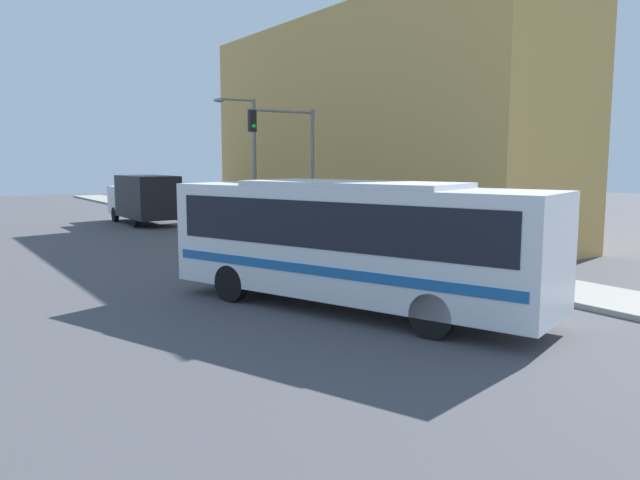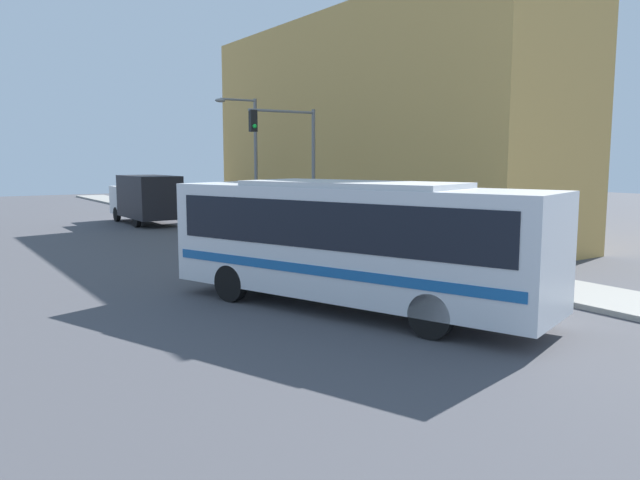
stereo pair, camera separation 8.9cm
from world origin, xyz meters
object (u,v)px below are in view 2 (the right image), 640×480
Objects in this scene: city_bus at (352,237)px; street_lamp at (251,153)px; parking_meter at (333,228)px; pedestrian_near_corner at (384,229)px; delivery_truck at (145,197)px; traffic_light_pole at (293,153)px; fire_hydrant at (402,250)px.

city_bus is 17.67m from street_lamp.
pedestrian_near_corner reaches higher than parking_meter.
parking_meter is (3.16, -15.55, -0.65)m from delivery_truck.
city_bus is 12.05m from traffic_light_pole.
street_lamp reaches higher than delivery_truck.
city_bus is 1.52× the size of delivery_truck.
city_bus is 8.97× the size of parking_meter.
traffic_light_pole is (2.26, -13.76, 2.58)m from delivery_truck.
traffic_light_pole reaches higher than fire_hydrant.
fire_hydrant is at bearing -89.74° from street_lamp.
street_lamp is at bearing 51.26° from city_bus.
parking_meter is 8.23m from street_lamp.
parking_meter is (0.00, 4.51, 0.40)m from fire_hydrant.
fire_hydrant is 0.14× the size of traffic_light_pole.
city_bus reaches higher than parking_meter.
traffic_light_pole reaches higher than delivery_truck.
delivery_truck is 8.97m from street_lamp.
street_lamp is (0.85, 5.76, 0.04)m from traffic_light_pole.
delivery_truck is 4.05× the size of pedestrian_near_corner.
traffic_light_pole is 5.31m from pedestrian_near_corner.
pedestrian_near_corner is (2.09, -3.73, -3.15)m from traffic_light_pole.
parking_meter is at bearing -89.59° from street_lamp.
fire_hydrant is 0.47× the size of pedestrian_near_corner.
delivery_truck is 14.18m from traffic_light_pole.
traffic_light_pole is (-0.90, 6.30, 3.63)m from fire_hydrant.
city_bus is 24.73m from delivery_truck.
street_lamp reaches higher than parking_meter.
pedestrian_near_corner is (4.35, -17.49, -0.58)m from delivery_truck.
fire_hydrant is at bearing -81.04° from delivery_truck.
traffic_light_pole is at bearing -80.66° from delivery_truck.
delivery_truck is 5.91× the size of parking_meter.
traffic_light_pole is 3.44× the size of pedestrian_near_corner.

